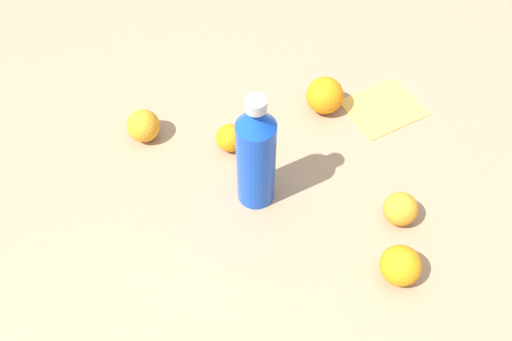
# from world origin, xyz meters

# --- Properties ---
(ground_plane) EXTENTS (2.40, 2.40, 0.00)m
(ground_plane) POSITION_xyz_m (0.00, 0.00, 0.00)
(ground_plane) COLOR #9E7F60
(water_bottle) EXTENTS (0.07, 0.07, 0.27)m
(water_bottle) POSITION_xyz_m (0.05, -0.03, 0.13)
(water_bottle) COLOR blue
(water_bottle) RESTS_ON ground_plane
(orange_0) EXTENTS (0.07, 0.07, 0.07)m
(orange_0) POSITION_xyz_m (0.35, 0.06, 0.04)
(orange_0) COLOR orange
(orange_0) RESTS_ON ground_plane
(orange_1) EXTENTS (0.06, 0.06, 0.06)m
(orange_1) POSITION_xyz_m (-0.08, 0.01, 0.03)
(orange_1) COLOR orange
(orange_1) RESTS_ON ground_plane
(orange_2) EXTENTS (0.08, 0.08, 0.08)m
(orange_2) POSITION_xyz_m (-0.04, 0.24, 0.04)
(orange_2) COLOR orange
(orange_2) RESTS_ON ground_plane
(orange_3) EXTENTS (0.07, 0.07, 0.07)m
(orange_3) POSITION_xyz_m (0.27, 0.15, 0.03)
(orange_3) COLOR orange
(orange_3) RESTS_ON ground_plane
(orange_4) EXTENTS (0.07, 0.07, 0.07)m
(orange_4) POSITION_xyz_m (-0.23, -0.12, 0.04)
(orange_4) COLOR orange
(orange_4) RESTS_ON ground_plane
(folded_napkin) EXTENTS (0.16, 0.19, 0.01)m
(folded_napkin) POSITION_xyz_m (0.05, 0.35, 0.00)
(folded_napkin) COLOR #E5B24C
(folded_napkin) RESTS_ON ground_plane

